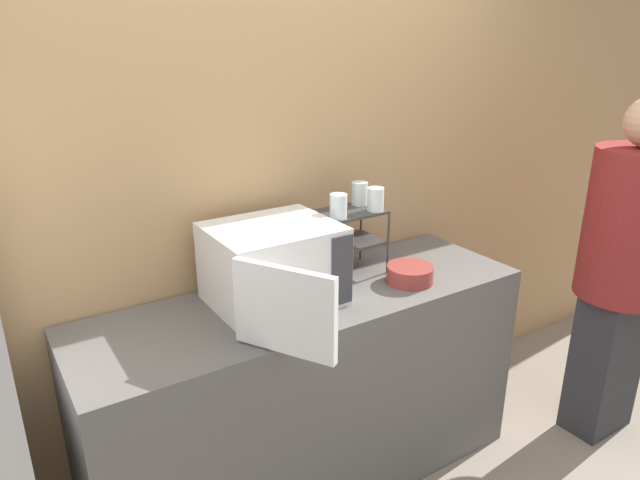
# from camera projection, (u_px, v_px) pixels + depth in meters

# --- Properties ---
(wall_back) EXTENTS (8.00, 0.06, 2.60)m
(wall_back) POSITION_uv_depth(u_px,v_px,m) (267.00, 190.00, 2.48)
(wall_back) COLOR tan
(wall_back) RESTS_ON ground_plane
(counter) EXTENTS (1.91, 0.60, 0.92)m
(counter) POSITION_uv_depth(u_px,v_px,m) (309.00, 392.00, 2.49)
(counter) COLOR #595654
(counter) RESTS_ON ground_plane
(microwave) EXTENTS (0.51, 0.75, 0.32)m
(microwave) POSITION_uv_depth(u_px,v_px,m) (274.00, 266.00, 2.23)
(microwave) COLOR silver
(microwave) RESTS_ON counter
(dish_rack) EXTENTS (0.29, 0.21, 0.29)m
(dish_rack) POSITION_uv_depth(u_px,v_px,m) (349.00, 228.00, 2.51)
(dish_rack) COLOR #333333
(dish_rack) RESTS_ON counter
(glass_front_left) EXTENTS (0.07, 0.07, 0.10)m
(glass_front_left) POSITION_uv_depth(u_px,v_px,m) (338.00, 206.00, 2.36)
(glass_front_left) COLOR silver
(glass_front_left) RESTS_ON dish_rack
(glass_back_right) EXTENTS (0.07, 0.07, 0.10)m
(glass_back_right) POSITION_uv_depth(u_px,v_px,m) (359.00, 193.00, 2.55)
(glass_back_right) COLOR silver
(glass_back_right) RESTS_ON dish_rack
(glass_front_right) EXTENTS (0.07, 0.07, 0.10)m
(glass_front_right) POSITION_uv_depth(u_px,v_px,m) (375.00, 199.00, 2.46)
(glass_front_right) COLOR silver
(glass_front_right) RESTS_ON dish_rack
(bowl) EXTENTS (0.20, 0.20, 0.07)m
(bowl) POSITION_uv_depth(u_px,v_px,m) (410.00, 274.00, 2.46)
(bowl) COLOR maroon
(bowl) RESTS_ON counter
(person) EXTENTS (0.42, 0.42, 1.69)m
(person) POSITION_uv_depth(u_px,v_px,m) (625.00, 260.00, 2.69)
(person) COLOR #2D2D33
(person) RESTS_ON ground_plane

